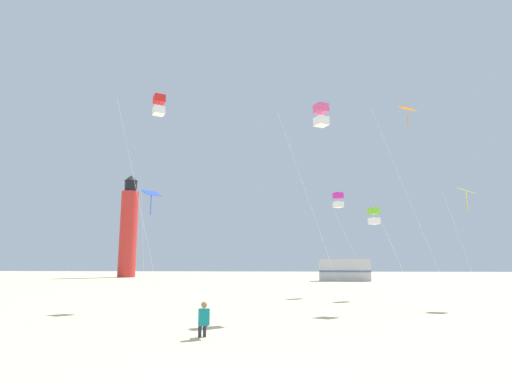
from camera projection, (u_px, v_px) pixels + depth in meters
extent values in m
cube|color=#147F84|center=(204.00, 317.00, 13.13)|extent=(0.39, 0.32, 0.52)
sphere|color=#9E704C|center=(204.00, 305.00, 13.20)|extent=(0.20, 0.20, 0.20)
cylinder|color=#2D2D38|center=(205.00, 324.00, 13.29)|extent=(0.24, 0.38, 0.13)
cylinder|color=#2D2D38|center=(205.00, 330.00, 13.40)|extent=(0.11, 0.11, 0.42)
cylinder|color=#2D2D38|center=(201.00, 324.00, 13.25)|extent=(0.24, 0.38, 0.13)
cylinder|color=#2D2D38|center=(200.00, 331.00, 13.36)|extent=(0.11, 0.11, 0.42)
cylinder|color=silver|center=(138.00, 198.00, 20.64)|extent=(3.18, 0.74, 11.20)
cube|color=red|center=(159.00, 99.00, 23.18)|extent=(0.82, 0.82, 0.44)
cube|color=white|center=(159.00, 111.00, 23.06)|extent=(0.82, 0.82, 0.44)
cylinder|color=silver|center=(463.00, 247.00, 22.45)|extent=(1.18, 1.43, 6.48)
cube|color=yellow|center=(466.00, 191.00, 23.53)|extent=(1.22, 1.22, 0.40)
cylinder|color=yellow|center=(467.00, 202.00, 23.42)|extent=(0.04, 0.04, 1.10)
cylinder|color=silver|center=(397.00, 256.00, 26.45)|extent=(2.62, 2.07, 5.58)
cube|color=#72D12D|center=(374.00, 211.00, 28.33)|extent=(0.82, 0.82, 0.44)
cube|color=white|center=(374.00, 221.00, 28.21)|extent=(0.82, 0.82, 0.44)
cylinder|color=silver|center=(350.00, 246.00, 29.02)|extent=(3.15, 1.05, 7.10)
cube|color=#D826A5|center=(338.00, 196.00, 31.26)|extent=(0.82, 0.82, 0.44)
cube|color=white|center=(338.00, 205.00, 31.14)|extent=(0.82, 0.82, 0.44)
cylinder|color=silver|center=(311.00, 206.00, 18.70)|extent=(3.06, 1.49, 9.88)
cube|color=#E54C8C|center=(321.00, 109.00, 21.04)|extent=(0.82, 0.82, 0.44)
cube|color=white|center=(321.00, 122.00, 20.92)|extent=(0.82, 0.82, 0.44)
cylinder|color=silver|center=(409.00, 199.00, 22.21)|extent=(3.43, 1.52, 11.64)
cube|color=orange|center=(407.00, 108.00, 24.82)|extent=(1.22, 1.22, 0.40)
cylinder|color=orange|center=(408.00, 119.00, 24.71)|extent=(0.04, 0.04, 1.10)
cylinder|color=silver|center=(143.00, 249.00, 21.71)|extent=(0.61, 0.45, 6.18)
cube|color=blue|center=(151.00, 193.00, 22.51)|extent=(1.22, 1.22, 0.40)
cylinder|color=blue|center=(151.00, 205.00, 22.40)|extent=(0.04, 0.04, 1.10)
cylinder|color=red|center=(128.00, 234.00, 66.93)|extent=(2.80, 2.80, 14.00)
cylinder|color=black|center=(131.00, 186.00, 68.27)|extent=(2.00, 2.00, 1.80)
cone|color=black|center=(131.00, 178.00, 68.51)|extent=(2.20, 2.20, 1.00)
cube|color=#B7BABF|center=(344.00, 270.00, 52.82)|extent=(6.49, 2.56, 2.80)
cube|color=#4C608C|center=(344.00, 271.00, 52.79)|extent=(6.53, 2.60, 0.24)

